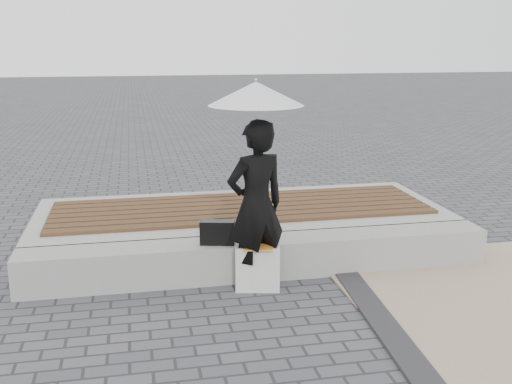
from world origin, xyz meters
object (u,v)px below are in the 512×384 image
woman (256,206)px  parasol (256,94)px  handbag (217,233)px  canvas_tote (258,268)px  seating_ledge (261,257)px

woman → parasol: parasol is taller
woman → handbag: 0.55m
handbag → canvas_tote: handbag is taller
seating_ledge → handbag: bearing=-171.1°
parasol → canvas_tote: bearing=-83.6°
seating_ledge → parasol: 1.79m
parasol → canvas_tote: (0.01, -0.05, -1.72)m
handbag → seating_ledge: bearing=22.5°
woman → parasol: bearing=-18.7°
parasol → handbag: bearing=143.2°
woman → canvas_tote: bearing=77.7°
seating_ledge → woman: (-0.13, -0.34, 0.66)m
seating_ledge → woman: woman is taller
seating_ledge → handbag: handbag is taller
handbag → canvas_tote: bearing=-28.0°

